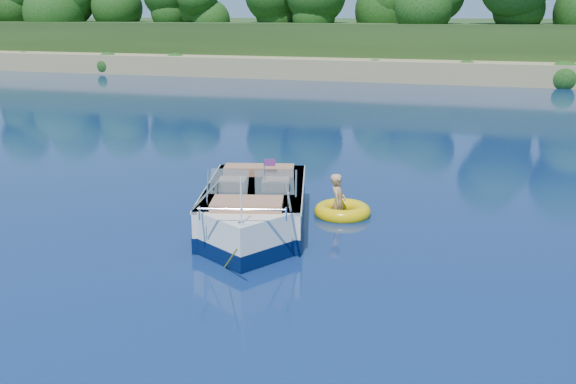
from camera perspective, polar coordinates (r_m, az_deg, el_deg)
name	(u,v)px	position (r m, az deg, el deg)	size (l,w,h in m)	color
ground	(333,259)	(13.06, 4.00, -5.99)	(160.00, 160.00, 0.00)	#0A1847
shoreline	(471,49)	(75.73, 15.94, 12.15)	(170.00, 59.00, 6.00)	#948355
treeline	(463,3)	(52.90, 15.31, 15.91)	(150.00, 7.12, 8.19)	#311B10
motorboat	(254,212)	(14.70, -3.06, -1.78)	(3.29, 6.18, 2.11)	white
tow_tube	(342,211)	(15.83, 4.86, -1.72)	(1.70, 1.70, 0.37)	yellow
boy	(338,214)	(15.91, 4.46, -1.99)	(0.56, 0.37, 1.54)	tan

